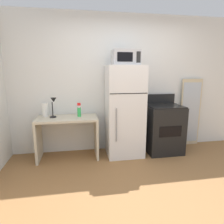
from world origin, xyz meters
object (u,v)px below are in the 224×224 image
(refrigerator, at_px, (125,111))
(desk_lamp, at_px, (53,104))
(paper_towel_roll, at_px, (45,110))
(microwave, at_px, (126,58))
(desk, at_px, (68,130))
(oven_range, at_px, (163,128))
(spray_bottle, at_px, (79,111))
(leaning_mirror, at_px, (190,113))

(refrigerator, bearing_deg, desk_lamp, 177.64)
(paper_towel_roll, distance_m, microwave, 1.70)
(desk, height_order, oven_range, oven_range)
(desk_lamp, bearing_deg, spray_bottle, 1.08)
(refrigerator, distance_m, microwave, 0.96)
(spray_bottle, bearing_deg, leaning_mirror, 4.72)
(desk_lamp, relative_size, spray_bottle, 1.42)
(desk, height_order, refrigerator, refrigerator)
(spray_bottle, relative_size, paper_towel_roll, 1.04)
(microwave, distance_m, oven_range, 1.53)
(desk, height_order, leaning_mirror, leaning_mirror)
(oven_range, bearing_deg, desk, 179.01)
(desk_lamp, height_order, oven_range, desk_lamp)
(paper_towel_roll, relative_size, microwave, 0.52)
(desk, height_order, desk_lamp, desk_lamp)
(refrigerator, bearing_deg, spray_bottle, 175.82)
(microwave, bearing_deg, leaning_mirror, 10.39)
(spray_bottle, relative_size, microwave, 0.54)
(spray_bottle, xyz_separation_m, leaning_mirror, (2.30, 0.19, -0.15))
(paper_towel_roll, height_order, microwave, microwave)
(paper_towel_roll, xyz_separation_m, microwave, (1.42, -0.19, 0.91))
(desk, xyz_separation_m, leaning_mirror, (2.52, 0.22, 0.18))
(paper_towel_roll, bearing_deg, desk, -20.45)
(spray_bottle, height_order, oven_range, oven_range)
(refrigerator, xyz_separation_m, oven_range, (0.78, -0.01, -0.36))
(desk_lamp, bearing_deg, microwave, -3.32)
(microwave, bearing_deg, spray_bottle, 174.36)
(spray_bottle, distance_m, leaning_mirror, 2.31)
(oven_range, bearing_deg, refrigerator, 179.62)
(refrigerator, distance_m, leaning_mirror, 1.51)
(refrigerator, distance_m, oven_range, 0.85)
(paper_towel_roll, bearing_deg, microwave, -7.65)
(refrigerator, bearing_deg, leaning_mirror, 9.60)
(paper_towel_roll, relative_size, oven_range, 0.22)
(paper_towel_roll, height_order, refrigerator, refrigerator)
(refrigerator, relative_size, oven_range, 1.50)
(desk, bearing_deg, microwave, -2.62)
(desk, distance_m, paper_towel_roll, 0.54)
(desk_lamp, xyz_separation_m, microwave, (1.26, -0.07, 0.79))
(desk, relative_size, spray_bottle, 4.28)
(desk, distance_m, refrigerator, 1.08)
(desk_lamp, relative_size, refrigerator, 0.21)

